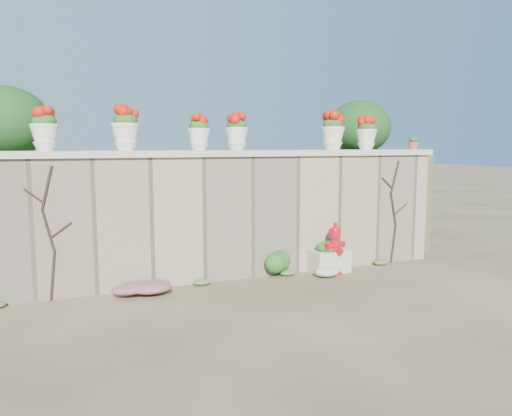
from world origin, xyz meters
name	(u,v)px	position (x,y,z in m)	size (l,w,h in m)	color
ground	(271,310)	(0.00, 0.00, 0.00)	(80.00, 80.00, 0.00)	brown
stone_wall	(225,218)	(0.00, 1.80, 1.00)	(8.00, 0.40, 2.00)	#998366
wall_cap	(225,153)	(0.00, 1.80, 2.05)	(8.10, 0.52, 0.10)	beige
raised_fill	(177,199)	(0.00, 5.00, 1.00)	(9.00, 6.00, 2.00)	#384C23
back_shrub_left	(7,122)	(-3.20, 3.00, 2.55)	(1.30, 1.30, 1.10)	#143814
back_shrub_right	(359,127)	(3.40, 3.00, 2.55)	(1.30, 1.30, 1.10)	#143814
vine_left	(49,231)	(-2.67, 1.58, 0.99)	(0.60, 0.04, 1.91)	black
vine_right	(394,210)	(3.23, 1.58, 0.99)	(0.60, 0.04, 1.91)	black
fire_hydrant	(335,248)	(1.79, 1.30, 0.45)	(0.39, 0.27, 0.89)	red
planter_box	(329,258)	(1.76, 1.42, 0.25)	(0.68, 0.42, 0.55)	beige
green_shrub	(278,260)	(0.83, 1.53, 0.28)	(0.58, 0.52, 0.55)	#1E5119
magenta_clump	(143,286)	(-1.46, 1.32, 0.14)	(1.03, 0.69, 0.28)	#B8246B
white_flowers	(329,270)	(1.61, 1.18, 0.10)	(0.56, 0.45, 0.20)	white
urn_pot_0	(45,129)	(-2.66, 1.80, 2.40)	(0.39, 0.39, 0.61)	silver
urn_pot_1	(125,129)	(-1.56, 1.80, 2.42)	(0.41, 0.41, 0.65)	silver
urn_pot_2	(199,133)	(-0.43, 1.80, 2.38)	(0.35, 0.35, 0.56)	silver
urn_pot_3	(237,132)	(0.21, 1.80, 2.39)	(0.38, 0.38, 0.59)	silver
urn_pot_4	(333,131)	(2.02, 1.80, 2.42)	(0.41, 0.41, 0.65)	silver
urn_pot_5	(366,133)	(2.73, 1.80, 2.39)	(0.38, 0.38, 0.59)	silver
terracotta_pot	(413,144)	(3.80, 1.80, 2.21)	(0.20, 0.20, 0.23)	#AF4C35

